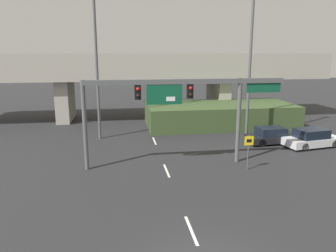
{
  "coord_description": "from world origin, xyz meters",
  "views": [
    {
      "loc": [
        -2.89,
        -9.88,
        7.52
      ],
      "look_at": [
        0.0,
        9.35,
        3.1
      ],
      "focal_mm": 35.0,
      "sensor_mm": 36.0,
      "label": 1
    }
  ],
  "objects_px": {
    "signal_gantry": "(179,97)",
    "parked_sedan_near_right": "(272,136)",
    "highway_light_pole_far": "(251,39)",
    "parked_sedan_mid_right": "(312,139)",
    "speed_limit_sign": "(248,147)",
    "highway_light_pole_near": "(96,47)"
  },
  "relations": [
    {
      "from": "speed_limit_sign",
      "to": "parked_sedan_near_right",
      "type": "xyz_separation_m",
      "value": [
        4.42,
        5.76,
        -0.88
      ]
    },
    {
      "from": "parked_sedan_mid_right",
      "to": "highway_light_pole_far",
      "type": "bearing_deg",
      "value": 130.61
    },
    {
      "from": "signal_gantry",
      "to": "highway_light_pole_far",
      "type": "xyz_separation_m",
      "value": [
        7.3,
        6.18,
        3.91
      ]
    },
    {
      "from": "highway_light_pole_far",
      "to": "highway_light_pole_near",
      "type": "bearing_deg",
      "value": 172.46
    },
    {
      "from": "highway_light_pole_near",
      "to": "highway_light_pole_far",
      "type": "xyz_separation_m",
      "value": [
        12.94,
        -1.71,
        0.59
      ]
    },
    {
      "from": "signal_gantry",
      "to": "highway_light_pole_near",
      "type": "relative_size",
      "value": 0.88
    },
    {
      "from": "signal_gantry",
      "to": "parked_sedan_near_right",
      "type": "height_order",
      "value": "signal_gantry"
    },
    {
      "from": "signal_gantry",
      "to": "highway_light_pole_near",
      "type": "distance_m",
      "value": 10.24
    },
    {
      "from": "speed_limit_sign",
      "to": "parked_sedan_mid_right",
      "type": "bearing_deg",
      "value": 30.93
    },
    {
      "from": "signal_gantry",
      "to": "speed_limit_sign",
      "type": "bearing_deg",
      "value": -20.97
    },
    {
      "from": "highway_light_pole_far",
      "to": "parked_sedan_mid_right",
      "type": "distance_m",
      "value": 9.56
    },
    {
      "from": "speed_limit_sign",
      "to": "parked_sedan_mid_right",
      "type": "distance_m",
      "value": 8.4
    },
    {
      "from": "speed_limit_sign",
      "to": "highway_light_pole_near",
      "type": "distance_m",
      "value": 15.19
    },
    {
      "from": "highway_light_pole_far",
      "to": "parked_sedan_near_right",
      "type": "bearing_deg",
      "value": -55.74
    },
    {
      "from": "highway_light_pole_far",
      "to": "parked_sedan_near_right",
      "type": "xyz_separation_m",
      "value": [
        1.41,
        -2.06,
        -7.9
      ]
    },
    {
      "from": "parked_sedan_near_right",
      "to": "highway_light_pole_near",
      "type": "bearing_deg",
      "value": 161.93
    },
    {
      "from": "speed_limit_sign",
      "to": "signal_gantry",
      "type": "bearing_deg",
      "value": 159.03
    },
    {
      "from": "highway_light_pole_far",
      "to": "parked_sedan_mid_right",
      "type": "bearing_deg",
      "value": -40.24
    },
    {
      "from": "signal_gantry",
      "to": "parked_sedan_mid_right",
      "type": "xyz_separation_m",
      "value": [
        11.46,
        2.65,
        -3.95
      ]
    },
    {
      "from": "signal_gantry",
      "to": "highway_light_pole_far",
      "type": "relative_size",
      "value": 0.82
    },
    {
      "from": "highway_light_pole_far",
      "to": "parked_sedan_mid_right",
      "type": "height_order",
      "value": "highway_light_pole_far"
    },
    {
      "from": "highway_light_pole_near",
      "to": "parked_sedan_near_right",
      "type": "distance_m",
      "value": 16.53
    }
  ]
}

